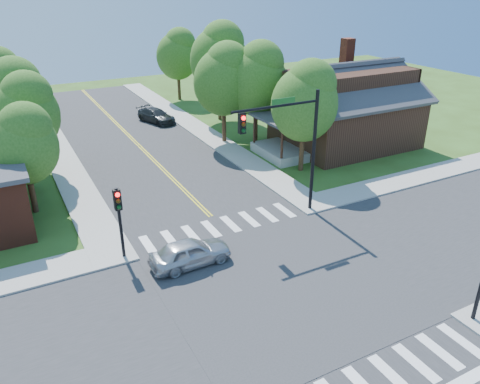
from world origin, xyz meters
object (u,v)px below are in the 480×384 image
car_dgrey (156,116)px  house_ne (346,104)px  car_silver (190,253)px  signal_mast_ne (290,136)px  signal_pole_nw (119,210)px

car_dgrey → house_ne: bearing=-67.4°
house_ne → car_silver: size_ratio=3.28×
car_dgrey → signal_mast_ne: bearing=-107.8°
signal_mast_ne → car_silver: size_ratio=1.81×
signal_mast_ne → car_dgrey: 22.21m
house_ne → car_silver: (-18.03, -10.73, -2.66)m
signal_mast_ne → car_dgrey: signal_mast_ne is taller
house_ne → car_dgrey: house_ne is taller
signal_mast_ne → signal_pole_nw: bearing=-179.9°
signal_pole_nw → house_ne: house_ne is taller
signal_mast_ne → house_ne: size_ratio=0.55×
signal_pole_nw → car_silver: 3.93m
signal_mast_ne → signal_pole_nw: 9.76m
car_dgrey → car_silver: bearing=-123.9°
signal_mast_ne → car_silver: signal_mast_ne is taller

